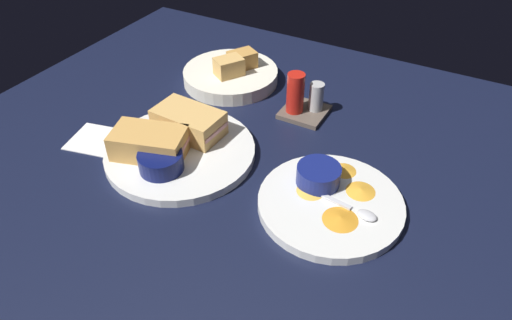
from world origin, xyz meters
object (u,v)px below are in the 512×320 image
ramekin_dark_sauce (161,161)px  spoon_by_gravy_ramekin (359,212)px  ramekin_light_gravy (319,175)px  sandwich_half_near (189,122)px  condiment_caddy (303,100)px  sandwich_half_far (149,143)px  spoon_by_dark_ramekin (173,147)px  plate_sandwich_main (180,152)px  plate_chips_companion (330,204)px  bread_basket_rear (231,74)px

ramekin_dark_sauce → spoon_by_gravy_ramekin: 34.51cm
ramekin_light_gravy → spoon_by_gravy_ramekin: size_ratio=0.75×
sandwich_half_near → spoon_by_gravy_ramekin: 36.38cm
ramekin_light_gravy → condiment_caddy: 23.23cm
sandwich_half_far → ramekin_light_gravy: 30.68cm
spoon_by_dark_ramekin → spoon_by_gravy_ramekin: 35.77cm
plate_sandwich_main → spoon_by_dark_ramekin: 1.75cm
plate_sandwich_main → plate_chips_companion: 29.62cm
ramekin_light_gravy → condiment_caddy: (-11.87, 19.97, 0.03)cm
bread_basket_rear → condiment_caddy: condiment_caddy is taller
sandwich_half_far → plate_chips_companion: bearing=7.5°
sandwich_half_near → bread_basket_rear: bearing=101.1°
sandwich_half_far → bread_basket_rear: size_ratio=0.68×
sandwich_half_near → sandwich_half_far: 9.16cm
sandwich_half_far → spoon_by_dark_ramekin: size_ratio=1.50×
condiment_caddy → sandwich_half_near: bearing=-130.1°
sandwich_half_far → bread_basket_rear: bread_basket_rear is taller
sandwich_half_far → spoon_by_gravy_ramekin: 38.55cm
ramekin_dark_sauce → plate_chips_companion: (28.95, 6.87, -2.60)cm
plate_chips_companion → bread_basket_rear: bearing=142.3°
plate_sandwich_main → plate_chips_companion: size_ratio=1.17×
bread_basket_rear → ramekin_dark_sauce: bearing=-79.2°
sandwich_half_far → ramekin_dark_sauce: size_ratio=1.88×
plate_sandwich_main → bread_basket_rear: size_ratio=1.28×
condiment_caddy → spoon_by_dark_ramekin: bearing=-122.5°
bread_basket_rear → spoon_by_dark_ramekin: bearing=-80.7°
spoon_by_dark_ramekin → ramekin_dark_sauce: bearing=-72.0°
sandwich_half_near → plate_chips_companion: size_ratio=0.57×
sandwich_half_far → condiment_caddy: bearing=56.8°
plate_chips_companion → plate_sandwich_main: bearing=-178.7°
plate_sandwich_main → sandwich_half_far: 6.18cm
sandwich_half_far → bread_basket_rear: bearing=93.9°
plate_sandwich_main → ramekin_dark_sauce: size_ratio=3.55×
spoon_by_dark_ramekin → plate_sandwich_main: bearing=24.6°
ramekin_dark_sauce → spoon_by_gravy_ramekin: (33.92, 6.22, -1.44)cm
ramekin_dark_sauce → spoon_by_dark_ramekin: 6.15cm
ramekin_light_gravy → spoon_by_gravy_ramekin: (8.54, -3.63, -1.41)cm
condiment_caddy → plate_sandwich_main: bearing=-121.0°
sandwich_half_far → plate_chips_companion: size_ratio=0.62×
ramekin_dark_sauce → condiment_caddy: bearing=65.6°
ramekin_dark_sauce → condiment_caddy: size_ratio=0.82×
ramekin_dark_sauce → bread_basket_rear: bearing=100.8°
ramekin_light_gravy → spoon_by_gravy_ramekin: bearing=-23.1°
sandwich_half_near → spoon_by_dark_ramekin: sandwich_half_near is taller
sandwich_half_far → bread_basket_rear: 31.93cm
plate_chips_companion → ramekin_light_gravy: size_ratio=3.20×
plate_sandwich_main → spoon_by_dark_ramekin: spoon_by_dark_ramekin is taller
sandwich_half_far → ramekin_dark_sauce: (4.40, -2.48, -0.60)cm
plate_sandwich_main → bread_basket_rear: bearing=101.9°
spoon_by_dark_ramekin → condiment_caddy: size_ratio=1.03×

